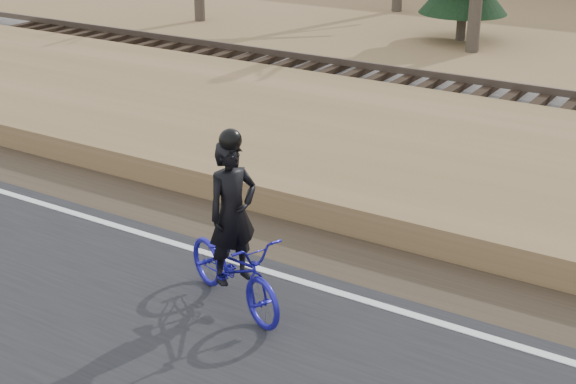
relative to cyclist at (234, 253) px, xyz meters
The scene contains 4 objects.
ground 3.04m from the cyclist, 13.77° to the left, with size 120.00×120.00×0.00m, color #97714D.
edge_line 3.08m from the cyclist, 17.49° to the left, with size 120.00×0.12×0.01m, color silver.
shoulder 3.51m from the cyclist, 33.61° to the left, with size 120.00×1.60×0.04m, color #473A2B.
cyclist is the anchor object (origin of this frame).
Camera 1 is at (2.09, -7.46, 4.99)m, focal length 50.00 mm.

